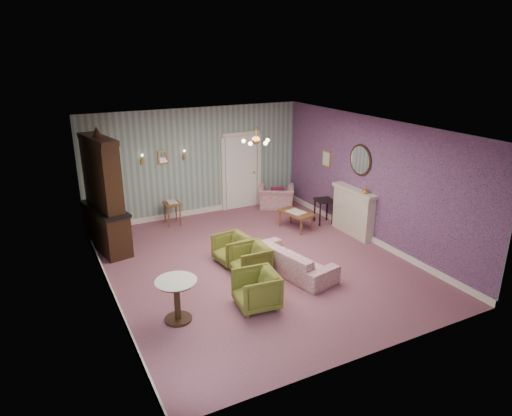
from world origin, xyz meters
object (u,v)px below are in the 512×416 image
dresser (103,191)px  fireplace (353,212)px  side_table_black (324,211)px  olive_chair_a (256,288)px  wingback_chair (276,194)px  olive_chair_b (250,259)px  coffee_table (296,220)px  pedestal_table (177,300)px  olive_chair_c (232,248)px  sofa_chintz (293,255)px

dresser → fireplace: bearing=-29.4°
side_table_black → dresser: bearing=170.2°
olive_chair_a → dresser: 4.31m
wingback_chair → fireplace: size_ratio=0.69×
olive_chair_b → wingback_chair: bearing=144.7°
coffee_table → pedestal_table: size_ratio=1.18×
wingback_chair → dresser: size_ratio=0.36×
olive_chair_a → fireplace: (3.64, 1.92, 0.21)m
olive_chair_c → sofa_chintz: 1.36m
dresser → coffee_table: size_ratio=3.05×
olive_chair_b → olive_chair_c: 0.70m
dresser → fireplace: dresser is taller
olive_chair_c → sofa_chintz: (0.92, -0.99, 0.03)m
pedestal_table → wingback_chair: bearing=44.6°
olive_chair_c → fireplace: (3.29, 0.09, 0.24)m
sofa_chintz → coffee_table: bearing=-45.2°
dresser → wingback_chair: bearing=-2.7°
wingback_chair → side_table_black: bearing=137.6°
olive_chair_a → wingback_chair: bearing=152.9°
wingback_chair → olive_chair_b: bearing=83.4°
dresser → pedestal_table: size_ratio=3.60×
fireplace → side_table_black: bearing=102.8°
olive_chair_c → fireplace: fireplace is taller
dresser → coffee_table: bearing=-22.8°
olive_chair_b → sofa_chintz: size_ratio=0.37×
wingback_chair → side_table_black: wingback_chair is taller
olive_chair_c → wingback_chair: size_ratio=0.69×
sofa_chintz → pedestal_table: pedestal_table is taller
dresser → olive_chair_a: bearing=-74.5°
wingback_chair → dresser: bearing=38.5°
dresser → side_table_black: dresser is taller
sofa_chintz → side_table_black: size_ratio=2.90×
sofa_chintz → dresser: dresser is taller
olive_chair_c → dresser: bearing=-137.9°
olive_chair_a → sofa_chintz: size_ratio=0.39×
olive_chair_c → pedestal_table: (-1.72, -1.61, 0.04)m
olive_chair_b → olive_chair_a: bearing=-19.7°
olive_chair_b → coffee_table: (2.14, 1.70, -0.12)m
dresser → olive_chair_c: bearing=-51.9°
olive_chair_b → sofa_chintz: (0.84, -0.29, 0.02)m
coffee_table → fireplace: bearing=-40.4°
wingback_chair → pedestal_table: (-4.30, -4.23, -0.04)m
fireplace → pedestal_table: bearing=-161.2°
olive_chair_b → sofa_chintz: sofa_chintz is taller
olive_chair_a → olive_chair_c: olive_chair_a is taller
dresser → coffee_table: (4.45, -0.93, -1.14)m
olive_chair_a → pedestal_table: 1.39m
sofa_chintz → pedestal_table: size_ratio=2.50×
fireplace → coffee_table: bearing=139.6°
olive_chair_b → wingback_chair: size_ratio=0.72×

